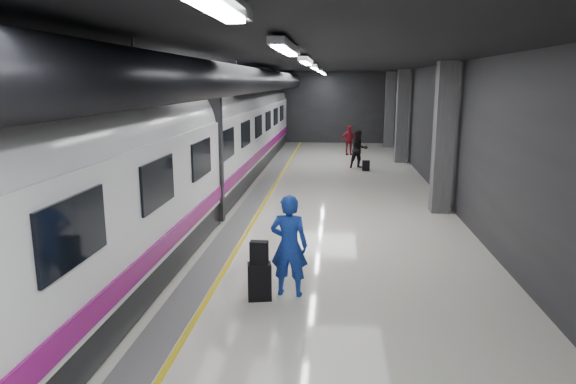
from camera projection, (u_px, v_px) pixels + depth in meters
name	position (u px, v px, depth m)	size (l,w,h in m)	color
ground	(285.00, 225.00, 14.24)	(40.00, 40.00, 0.00)	beige
platform_hall	(279.00, 95.00, 14.45)	(10.02, 40.02, 4.51)	black
train	(168.00, 150.00, 14.10)	(3.05, 38.00, 4.05)	black
traveler_main	(289.00, 245.00, 9.43)	(0.70, 0.46, 1.92)	blue
suitcase_main	(260.00, 282.00, 9.34)	(0.42, 0.27, 0.69)	black
shoulder_bag	(259.00, 253.00, 9.20)	(0.32, 0.17, 0.43)	black
traveler_far_a	(359.00, 149.00, 23.51)	(0.85, 0.67, 1.76)	black
traveler_far_b	(349.00, 140.00, 27.84)	(0.94, 0.39, 1.60)	maroon
suitcase_far	(366.00, 166.00, 22.94)	(0.32, 0.21, 0.47)	black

